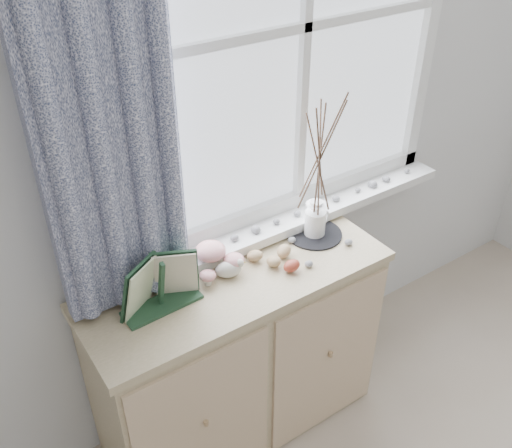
% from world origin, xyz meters
% --- Properties ---
extents(sideboard, '(1.20, 0.45, 0.85)m').
position_xyz_m(sideboard, '(-0.15, 1.75, 0.43)').
color(sideboard, '#CBB28E').
rests_on(sideboard, ground).
extents(botanical_book, '(0.33, 0.14, 0.23)m').
position_xyz_m(botanical_book, '(-0.45, 1.74, 0.96)').
color(botanical_book, '#1D3D26').
rests_on(botanical_book, sideboard).
extents(toadstool_cluster, '(0.19, 0.17, 0.11)m').
position_xyz_m(toadstool_cluster, '(-0.19, 1.84, 0.92)').
color(toadstool_cluster, beige).
rests_on(toadstool_cluster, sideboard).
extents(wooden_eggs, '(0.16, 0.17, 0.07)m').
position_xyz_m(wooden_eggs, '(0.02, 1.74, 0.88)').
color(wooden_eggs, tan).
rests_on(wooden_eggs, sideboard).
extents(songbird_figurine, '(0.15, 0.11, 0.07)m').
position_xyz_m(songbird_figurine, '(-0.17, 1.78, 0.89)').
color(songbird_figurine, silver).
rests_on(songbird_figurine, sideboard).
extents(crocheted_doily, '(0.23, 0.23, 0.01)m').
position_xyz_m(crocheted_doily, '(0.26, 1.81, 0.85)').
color(crocheted_doily, black).
rests_on(crocheted_doily, sideboard).
extents(twig_pitcher, '(0.29, 0.29, 0.65)m').
position_xyz_m(twig_pitcher, '(0.26, 1.81, 1.22)').
color(twig_pitcher, white).
rests_on(twig_pitcher, crocheted_doily).
extents(sideboard_pebbles, '(0.33, 0.23, 0.02)m').
position_xyz_m(sideboard_pebbles, '(0.15, 1.75, 0.86)').
color(sideboard_pebbles, '#97989A').
rests_on(sideboard_pebbles, sideboard).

